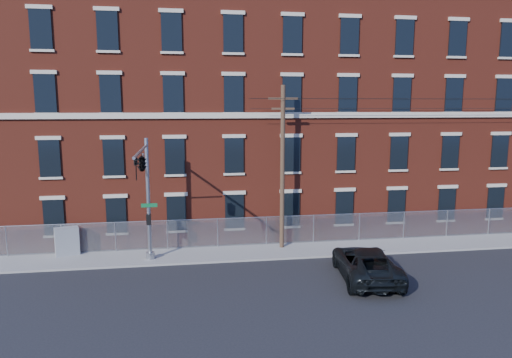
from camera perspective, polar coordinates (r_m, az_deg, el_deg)
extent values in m
plane|color=black|center=(24.08, 1.17, -12.74)|extent=(140.00, 140.00, 0.00)
cube|color=gray|center=(32.55, 21.05, -7.39)|extent=(65.00, 3.00, 0.12)
cube|color=maroon|center=(39.36, 15.23, 7.38)|extent=(55.00, 14.00, 16.00)
cube|color=black|center=(40.00, 15.74, 19.12)|extent=(55.30, 14.30, 0.30)
cube|color=#BAB09B|center=(32.99, 20.22, 7.40)|extent=(55.00, 0.18, 0.35)
cube|color=black|center=(30.81, -23.52, -4.34)|extent=(1.20, 0.10, 2.20)
cube|color=black|center=(30.23, -23.95, 2.32)|extent=(1.20, 0.10, 2.20)
cube|color=black|center=(30.07, -24.42, 9.52)|extent=(1.20, 0.10, 2.20)
cube|color=black|center=(30.36, -24.88, 16.31)|extent=(1.20, 0.10, 2.20)
cube|color=black|center=(30.06, -16.74, -4.29)|extent=(1.20, 0.10, 2.20)
cube|color=black|center=(29.47, -17.05, 2.54)|extent=(1.20, 0.10, 2.20)
cube|color=black|center=(29.30, -17.40, 9.94)|extent=(1.20, 0.10, 2.20)
cube|color=black|center=(29.61, -17.75, 16.92)|extent=(1.20, 0.10, 2.20)
cube|color=black|center=(29.75, -9.71, -4.17)|extent=(1.20, 0.10, 2.20)
cube|color=black|center=(29.15, -9.90, 2.74)|extent=(1.20, 0.10, 2.20)
cube|color=black|center=(28.99, -10.11, 10.23)|extent=(1.20, 0.10, 2.20)
cube|color=black|center=(29.29, -10.31, 17.28)|extent=(1.20, 0.10, 2.20)
cube|color=black|center=(29.89, -2.66, -3.98)|extent=(1.20, 0.10, 2.20)
cube|color=black|center=(29.29, -2.71, 2.90)|extent=(1.20, 0.10, 2.20)
cube|color=black|center=(29.13, -2.76, 10.35)|extent=(1.20, 0.10, 2.20)
cube|color=black|center=(29.43, -2.82, 17.37)|extent=(1.20, 0.10, 2.20)
cube|color=black|center=(30.48, 4.23, -3.74)|extent=(1.20, 0.10, 2.20)
cube|color=black|center=(29.89, 4.31, 3.00)|extent=(1.20, 0.10, 2.20)
cube|color=black|center=(29.73, 4.40, 10.30)|extent=(1.20, 0.10, 2.20)
cube|color=black|center=(30.03, 4.49, 17.19)|extent=(1.20, 0.10, 2.20)
cube|color=black|center=(31.48, 10.76, -3.47)|extent=(1.20, 0.10, 2.20)
cube|color=black|center=(30.91, 10.96, 3.06)|extent=(1.20, 0.10, 2.20)
cube|color=black|center=(30.76, 11.18, 10.12)|extent=(1.20, 0.10, 2.20)
cube|color=black|center=(31.05, 11.39, 16.77)|extent=(1.20, 0.10, 2.20)
cube|color=black|center=(32.87, 16.82, -3.17)|extent=(1.20, 0.10, 2.20)
cube|color=black|center=(32.32, 17.11, 3.08)|extent=(1.20, 0.10, 2.20)
cube|color=black|center=(32.17, 17.43, 9.83)|extent=(1.20, 0.10, 2.20)
cube|color=black|center=(32.45, 17.74, 16.19)|extent=(1.20, 0.10, 2.20)
cube|color=black|center=(34.59, 22.32, -2.87)|extent=(1.20, 0.10, 2.20)
cube|color=black|center=(34.07, 22.69, 3.07)|extent=(1.20, 0.10, 2.20)
cube|color=black|center=(33.93, 23.08, 9.46)|extent=(1.20, 0.10, 2.20)
cube|color=black|center=(34.19, 23.47, 15.49)|extent=(1.20, 0.10, 2.20)
cube|color=black|center=(36.59, 27.26, -2.58)|extent=(1.20, 0.10, 2.20)
cube|color=black|center=(36.10, 27.68, 3.03)|extent=(1.20, 0.10, 2.20)
cube|color=black|center=(35.97, 28.13, 9.06)|extent=(1.20, 0.10, 2.20)
cube|color=black|center=(36.22, 28.56, 14.75)|extent=(1.20, 0.10, 2.20)
cube|color=#A5A8AD|center=(33.40, 20.05, -5.22)|extent=(59.00, 0.02, 1.80)
cylinder|color=#9EA0A5|center=(33.20, 20.13, -3.71)|extent=(59.00, 0.04, 0.04)
cylinder|color=#9EA0A5|center=(31.26, -28.25, -6.72)|extent=(0.06, 0.06, 1.85)
cylinder|color=#9EA0A5|center=(30.35, -22.69, -6.79)|extent=(0.06, 0.06, 1.85)
cylinder|color=#9EA0A5|center=(29.74, -16.84, -6.78)|extent=(0.06, 0.06, 1.85)
cylinder|color=#9EA0A5|center=(29.45, -10.81, -6.71)|extent=(0.06, 0.06, 1.85)
cylinder|color=#9EA0A5|center=(29.48, -4.73, -6.56)|extent=(0.06, 0.06, 1.85)
cylinder|color=#9EA0A5|center=(29.83, 1.27, -6.34)|extent=(0.06, 0.06, 1.85)
cylinder|color=#9EA0A5|center=(30.50, 7.06, -6.06)|extent=(0.06, 0.06, 1.85)
cylinder|color=#9EA0A5|center=(31.46, 12.54, -5.74)|extent=(0.06, 0.06, 1.85)
cylinder|color=#9EA0A5|center=(32.69, 17.65, -5.40)|extent=(0.06, 0.06, 1.85)
cylinder|color=#9EA0A5|center=(34.16, 22.35, -5.04)|extent=(0.06, 0.06, 1.85)
cylinder|color=#9EA0A5|center=(35.84, 26.63, -4.69)|extent=(0.06, 0.06, 1.85)
cylinder|color=#9EA0A5|center=(27.15, -13.05, -2.48)|extent=(0.22, 0.22, 7.00)
cylinder|color=#9EA0A5|center=(27.98, -12.81, -9.12)|extent=(0.50, 0.50, 0.40)
cylinder|color=#9EA0A5|center=(23.49, -13.92, 3.37)|extent=(0.14, 6.50, 0.14)
cylinder|color=#9EA0A5|center=(25.63, -13.42, 1.59)|extent=(0.08, 2.18, 1.56)
cube|color=#0C592D|center=(27.06, -12.95, -3.16)|extent=(0.90, 0.03, 0.22)
cube|color=black|center=(27.14, -13.01, -4.86)|extent=(0.25, 0.25, 0.60)
imported|color=black|center=(21.03, -14.49, 1.20)|extent=(0.16, 0.20, 1.00)
imported|color=black|center=(23.80, -13.82, 2.11)|extent=(0.53, 2.48, 1.00)
cylinder|color=#4D3726|center=(28.49, 3.26, 1.34)|extent=(0.28, 0.28, 10.00)
cube|color=#4D3726|center=(28.24, 3.34, 9.81)|extent=(1.80, 0.12, 0.12)
cube|color=#4D3726|center=(28.24, 3.33, 8.60)|extent=(1.40, 0.12, 0.12)
imported|color=black|center=(25.16, 13.32, -10.02)|extent=(3.46, 6.22, 1.64)
cube|color=gray|center=(30.01, -22.15, -7.07)|extent=(1.47, 1.06, 1.66)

